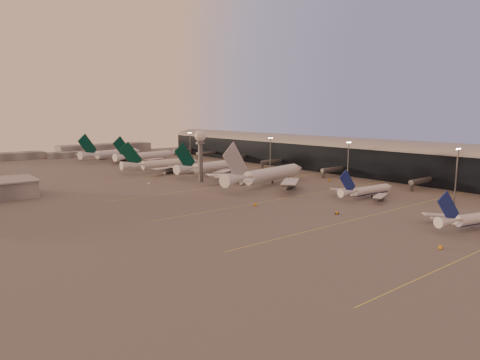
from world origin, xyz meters
TOP-DOWN VIEW (x-y plane):
  - ground at (0.00, 0.00)m, footprint 700.00×700.00m
  - taxiway_markings at (30.00, 56.00)m, footprint 180.00×185.25m
  - terminal at (107.88, 110.09)m, footprint 57.00×362.00m
  - radar_tower at (5.00, 120.00)m, footprint 6.40×6.40m
  - mast_a at (58.00, 0.00)m, footprint 3.60×0.56m
  - mast_b at (55.00, 55.00)m, footprint 3.60×0.56m
  - mast_c at (50.00, 110.00)m, footprint 3.60×0.56m
  - mast_d at (48.00, 200.00)m, footprint 3.60×0.56m
  - distant_horizon at (2.62, 325.14)m, footprint 165.00×37.50m
  - narrowbody_near at (22.54, -23.65)m, footprint 36.25×28.57m
  - narrowbody_mid at (39.40, 31.55)m, footprint 37.58×29.93m
  - widebody_white at (26.23, 86.14)m, footprint 71.66×56.82m
  - greentail_a at (26.67, 139.93)m, footprint 60.51×48.41m
  - greentail_b at (9.07, 174.30)m, footprint 58.19×47.01m
  - greentail_c at (25.24, 228.82)m, footprint 60.60×48.42m
  - greentail_d at (9.71, 261.45)m, footprint 62.29×49.46m
  - gsv_truck_a at (-8.01, -27.08)m, footprint 5.39×2.47m
  - gsv_tug_mid at (2.44, 19.54)m, footprint 3.24×3.69m
  - gsv_truck_b at (41.26, 42.10)m, footprint 6.58×4.14m
  - gsv_truck_c at (-12.47, 51.41)m, footprint 5.02×5.65m
  - gsv_catering_b at (64.49, 74.87)m, footprint 5.90×4.19m
  - gsv_tug_far at (14.95, 95.43)m, footprint 2.77×3.91m
  - gsv_truck_d at (-23.01, 130.09)m, footprint 2.45×5.42m
  - gsv_tug_hangar at (38.74, 148.94)m, footprint 3.96×3.05m

SIDE VIEW (x-z plane):
  - ground at x=0.00m, z-range 0.00..0.00m
  - taxiway_markings at x=30.00m, z-range 0.00..0.02m
  - gsv_tug_mid at x=2.44m, z-range 0.01..0.92m
  - gsv_tug_hangar at x=38.74m, z-range 0.01..1.01m
  - gsv_tug_far at x=14.95m, z-range 0.02..1.04m
  - gsv_truck_a at x=-8.01m, z-range 0.02..2.12m
  - gsv_truck_d at x=-23.01m, z-range 0.02..2.14m
  - gsv_truck_c at x=-12.47m, z-range 0.02..2.28m
  - gsv_truck_b at x=41.26m, z-range 0.03..2.53m
  - gsv_catering_b at x=64.49m, z-range 0.00..4.43m
  - narrowbody_near at x=22.54m, z-range -4.29..10.13m
  - narrowbody_mid at x=39.40m, z-range -4.37..10.31m
  - greentail_b at x=9.07m, z-range -6.84..14.30m
  - distant_horizon at x=2.62m, z-range -0.61..8.39m
  - greentail_a at x=26.67m, z-range -7.18..15.02m
  - greentail_c at x=25.24m, z-range -7.22..15.10m
  - greentail_d at x=9.71m, z-range -7.61..15.93m
  - widebody_white at x=26.23m, z-range -8.35..17.21m
  - terminal at x=107.88m, z-range -1.00..22.04m
  - mast_a at x=58.00m, z-range 1.24..26.24m
  - mast_b at x=55.00m, z-range 1.24..26.24m
  - mast_c at x=50.00m, z-range 1.24..26.24m
  - mast_d at x=48.00m, z-range 1.24..26.24m
  - radar_tower at x=5.00m, z-range 5.40..36.50m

